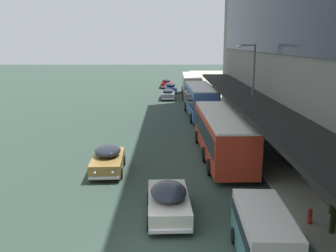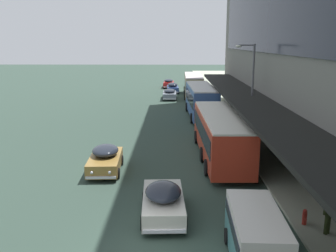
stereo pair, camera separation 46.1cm
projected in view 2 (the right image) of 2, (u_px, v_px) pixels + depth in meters
transit_bus_kerbside_front at (220, 133)px, 25.57m from camera, size 3.04×11.38×3.07m
transit_bus_kerbside_rear at (201, 99)px, 39.64m from camera, size 3.04×10.30×3.33m
transit_bus_kerbside_far at (193, 84)px, 54.67m from camera, size 2.83×11.39×3.16m
sedan_lead_mid at (163, 201)px, 17.05m from camera, size 2.12×4.42×1.62m
sedan_far_back at (169, 83)px, 65.30m from camera, size 1.93×4.37×1.54m
sedan_oncoming_front at (173, 88)px, 58.91m from camera, size 1.99×4.53×1.60m
sedan_trailing_near at (193, 82)px, 67.85m from camera, size 2.08×4.66×1.45m
sedan_trailing_mid at (105, 159)px, 23.11m from camera, size 2.12×4.36×1.61m
sedan_second_near at (170, 94)px, 52.24m from camera, size 1.97×4.67×1.45m
vw_van at (255, 233)px, 13.55m from camera, size 2.01×4.60×1.96m
pedestrian_at_kerb at (329, 210)px, 15.18m from camera, size 0.51×0.44×1.86m
street_lamp at (250, 86)px, 28.94m from camera, size 1.50×0.28×7.56m
fire_hydrant at (305, 217)px, 16.12m from camera, size 0.20×0.40×0.70m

